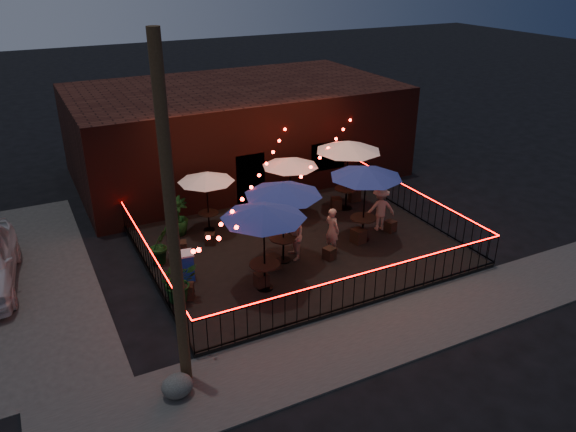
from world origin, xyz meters
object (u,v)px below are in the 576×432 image
cooler (182,266)px  boulder (177,386)px  cafe_table_0 (264,213)px  cafe_table_1 (206,178)px  utility_pole (172,228)px  cafe_table_4 (366,173)px  cafe_table_2 (283,190)px  cafe_table_5 (348,147)px  cafe_table_3 (290,163)px

cooler → boulder: 4.91m
cafe_table_0 → cafe_table_1: 4.51m
cafe_table_1 → boulder: cafe_table_1 is taller
utility_pole → cafe_table_0: (3.24, 2.62, -1.38)m
cafe_table_1 → utility_pole: bearing=-113.5°
utility_pole → cafe_table_4: size_ratio=2.96×
cafe_table_1 → cafe_table_2: size_ratio=0.94×
cooler → boulder: size_ratio=1.13×
cooler → cafe_table_5: bearing=24.6°
cooler → cafe_table_4: bearing=5.2°
cafe_table_3 → cafe_table_0: bearing=-125.2°
cafe_table_0 → utility_pole: bearing=-141.1°
cafe_table_0 → cafe_table_3: (3.01, 4.26, -0.35)m
utility_pole → cafe_table_1: bearing=66.5°
cooler → boulder: cooler is taller
cafe_table_5 → cooler: cafe_table_5 is taller
cafe_table_2 → cafe_table_4: 3.12m
cafe_table_0 → cafe_table_1: (-0.15, 4.48, -0.47)m
cafe_table_4 → boulder: cafe_table_4 is taller
cafe_table_4 → boulder: 9.38m
cafe_table_0 → cafe_table_5: cafe_table_5 is taller
cafe_table_0 → cooler: 3.25m
cafe_table_0 → boulder: size_ratio=3.86×
cafe_table_3 → cafe_table_4: size_ratio=0.86×
cafe_table_4 → cafe_table_2: bearing=-178.1°
cafe_table_3 → cafe_table_5: 2.31m
boulder → cooler: bearing=71.3°
cafe_table_4 → cooler: bearing=178.0°
utility_pole → cafe_table_2: size_ratio=2.92×
cafe_table_0 → cafe_table_5: 6.52m
cafe_table_1 → cooler: size_ratio=2.83×
cafe_table_1 → cafe_table_3: size_ratio=1.11×
utility_pole → cafe_table_5: utility_pole is taller
cafe_table_1 → cafe_table_3: (3.16, -0.22, 0.12)m
cafe_table_1 → cafe_table_5: bearing=-6.4°
cafe_table_1 → cafe_table_4: 5.50m
cafe_table_0 → boulder: 5.26m
boulder → cafe_table_0: bearing=40.5°
cafe_table_3 → boulder: bearing=-132.0°
cafe_table_4 → cafe_table_5: 2.67m
cafe_table_4 → cafe_table_5: (0.90, 2.51, 0.04)m
cafe_table_3 → cooler: cafe_table_3 is taller
cafe_table_2 → cafe_table_3: 3.51m
cafe_table_5 → boulder: (-8.84, -6.94, -2.35)m
cafe_table_0 → cafe_table_4: bearing=17.3°
utility_pole → cooler: (1.22, 4.19, -3.39)m
cafe_table_5 → boulder: cafe_table_5 is taller
cafe_table_1 → cooler: bearing=-122.7°
utility_pole → cafe_table_1: size_ratio=3.11×
utility_pole → cafe_table_3: (6.25, 6.88, -1.73)m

